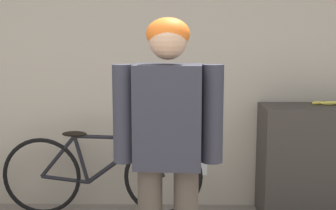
# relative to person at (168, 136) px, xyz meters

# --- Properties ---
(wall_back) EXTENTS (8.00, 0.07, 2.60)m
(wall_back) POSITION_rel_person_xyz_m (-0.24, 1.54, 0.29)
(wall_back) COLOR #B7AD99
(wall_back) RESTS_ON ground_plane
(side_shelf) EXTENTS (0.98, 0.47, 0.99)m
(side_shelf) POSITION_rel_person_xyz_m (1.29, 1.26, -0.52)
(side_shelf) COLOR #38332D
(side_shelf) RESTS_ON ground_plane
(person) EXTENTS (0.65, 0.27, 1.70)m
(person) POSITION_rel_person_xyz_m (0.00, 0.00, 0.00)
(person) COLOR #4C4238
(person) RESTS_ON ground_plane
(bicycle) EXTENTS (1.78, 0.46, 0.77)m
(bicycle) POSITION_rel_person_xyz_m (-0.60, 1.27, -0.63)
(bicycle) COLOR black
(bicycle) RESTS_ON ground_plane
(banana) EXTENTS (0.30, 0.08, 0.04)m
(banana) POSITION_rel_person_xyz_m (1.37, 1.32, -0.00)
(banana) COLOR #EAD64C
(banana) RESTS_ON side_shelf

